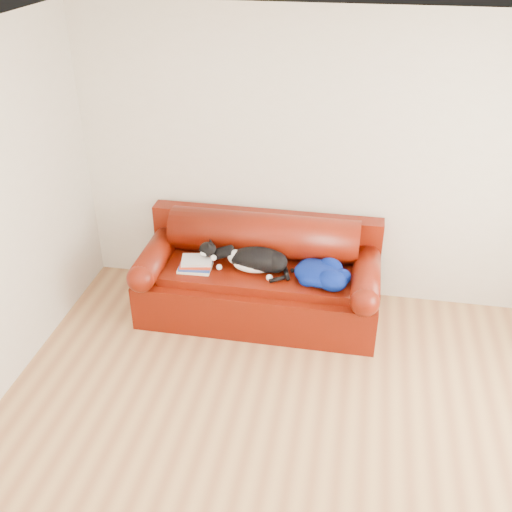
{
  "coord_description": "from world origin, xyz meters",
  "views": [
    {
      "loc": [
        0.27,
        -2.91,
        3.25
      ],
      "look_at": [
        -0.52,
        1.35,
        0.69
      ],
      "focal_mm": 42.0,
      "sensor_mm": 36.0,
      "label": 1
    }
  ],
  "objects_px": {
    "sofa_base": "(259,291)",
    "blanket": "(321,273)",
    "book_stack": "(196,264)",
    "cat": "(257,260)"
  },
  "relations": [
    {
      "from": "sofa_base",
      "to": "blanket",
      "type": "xyz_separation_m",
      "value": [
        0.55,
        -0.11,
        0.33
      ]
    },
    {
      "from": "sofa_base",
      "to": "book_stack",
      "type": "height_order",
      "value": "book_stack"
    },
    {
      "from": "book_stack",
      "to": "blanket",
      "type": "height_order",
      "value": "blanket"
    },
    {
      "from": "book_stack",
      "to": "blanket",
      "type": "relative_size",
      "value": 0.52
    },
    {
      "from": "sofa_base",
      "to": "book_stack",
      "type": "relative_size",
      "value": 7.16
    },
    {
      "from": "blanket",
      "to": "book_stack",
      "type": "bearing_deg",
      "value": -178.9
    },
    {
      "from": "sofa_base",
      "to": "blanket",
      "type": "relative_size",
      "value": 3.75
    },
    {
      "from": "blanket",
      "to": "sofa_base",
      "type": "bearing_deg",
      "value": 168.47
    },
    {
      "from": "sofa_base",
      "to": "blanket",
      "type": "height_order",
      "value": "blanket"
    },
    {
      "from": "cat",
      "to": "blanket",
      "type": "distance_m",
      "value": 0.56
    }
  ]
}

